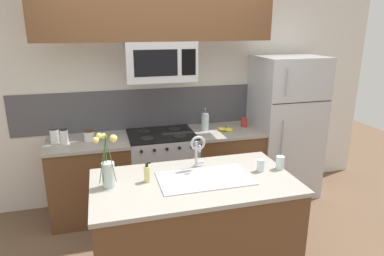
{
  "coord_description": "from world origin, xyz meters",
  "views": [
    {
      "loc": [
        -0.64,
        -2.79,
        2.12
      ],
      "look_at": [
        0.19,
        0.27,
        1.16
      ],
      "focal_mm": 32.0,
      "sensor_mm": 36.0,
      "label": 1
    }
  ],
  "objects": [
    {
      "name": "back_counter_left",
      "position": [
        -0.81,
        0.9,
        0.46
      ],
      "size": [
        0.9,
        0.65,
        0.91
      ],
      "color": "brown",
      "rests_on": "ground"
    },
    {
      "name": "coffee_tin",
      "position": [
        1.04,
        0.95,
        0.97
      ],
      "size": [
        0.08,
        0.08,
        0.11
      ],
      "primitive_type": "cylinder",
      "color": "#B22D23",
      "rests_on": "back_counter_right"
    },
    {
      "name": "island_counter",
      "position": [
        0.04,
        -0.35,
        0.46
      ],
      "size": [
        1.64,
        0.9,
        0.91
      ],
      "color": "brown",
      "rests_on": "ground"
    },
    {
      "name": "upper_cabinet_band",
      "position": [
        -0.03,
        0.85,
        2.26
      ],
      "size": [
        2.44,
        0.34,
        0.6
      ],
      "primitive_type": "cube",
      "color": "brown"
    },
    {
      "name": "microwave",
      "position": [
        0.0,
        0.88,
        1.75
      ],
      "size": [
        0.74,
        0.4,
        0.42
      ],
      "color": "#B7BABF"
    },
    {
      "name": "storage_jar_tall",
      "position": [
        -1.15,
        0.92,
        0.99
      ],
      "size": [
        0.09,
        0.09,
        0.17
      ],
      "color": "silver",
      "rests_on": "back_counter_left"
    },
    {
      "name": "flower_vase",
      "position": [
        -0.63,
        -0.3,
        1.05
      ],
      "size": [
        0.18,
        0.14,
        0.46
      ],
      "color": "silver",
      "rests_on": "island_counter"
    },
    {
      "name": "stove_range",
      "position": [
        0.0,
        0.9,
        0.46
      ],
      "size": [
        0.76,
        0.64,
        0.93
      ],
      "color": "#B7BABF",
      "rests_on": "ground"
    },
    {
      "name": "splash_band",
      "position": [
        0.0,
        1.22,
        1.15
      ],
      "size": [
        3.3,
        0.01,
        0.48
      ],
      "primitive_type": "cube",
      "color": "#4C4C51",
      "rests_on": "rear_partition"
    },
    {
      "name": "spare_glass",
      "position": [
        0.83,
        -0.33,
        0.97
      ],
      "size": [
        0.07,
        0.07,
        0.12
      ],
      "color": "silver",
      "rests_on": "island_counter"
    },
    {
      "name": "kitchen_sink",
      "position": [
        0.13,
        -0.35,
        0.84
      ],
      "size": [
        0.76,
        0.44,
        0.16
      ],
      "color": "#ADAFB5",
      "rests_on": "island_counter"
    },
    {
      "name": "banana_bunch",
      "position": [
        0.77,
        0.84,
        0.93
      ],
      "size": [
        0.19,
        0.15,
        0.07
      ],
      "color": "yellow",
      "rests_on": "back_counter_right"
    },
    {
      "name": "storage_jar_medium",
      "position": [
        -1.04,
        0.87,
        0.99
      ],
      "size": [
        0.08,
        0.08,
        0.17
      ],
      "color": "silver",
      "rests_on": "back_counter_left"
    },
    {
      "name": "back_counter_right",
      "position": [
        0.79,
        0.9,
        0.46
      ],
      "size": [
        0.84,
        0.65,
        0.91
      ],
      "color": "brown",
      "rests_on": "ground"
    },
    {
      "name": "storage_jar_short",
      "position": [
        -0.79,
        0.9,
        0.97
      ],
      "size": [
        0.11,
        0.11,
        0.12
      ],
      "color": "silver",
      "rests_on": "back_counter_left"
    },
    {
      "name": "sink_faucet",
      "position": [
        0.13,
        -0.13,
        1.11
      ],
      "size": [
        0.14,
        0.14,
        0.31
      ],
      "color": "#B7BABF",
      "rests_on": "island_counter"
    },
    {
      "name": "ground_plane",
      "position": [
        0.0,
        0.0,
        0.0
      ],
      "size": [
        10.0,
        10.0,
        0.0
      ],
      "primitive_type": "plane",
      "color": "brown"
    },
    {
      "name": "dish_soap_bottle",
      "position": [
        -0.33,
        -0.28,
        0.98
      ],
      "size": [
        0.06,
        0.05,
        0.16
      ],
      "color": "#DBCC75",
      "rests_on": "island_counter"
    },
    {
      "name": "rear_partition",
      "position": [
        0.3,
        1.28,
        1.3
      ],
      "size": [
        5.2,
        0.1,
        2.6
      ],
      "primitive_type": "cube",
      "color": "silver",
      "rests_on": "ground"
    },
    {
      "name": "refrigerator",
      "position": [
        1.58,
        0.92,
        0.88
      ],
      "size": [
        0.78,
        0.74,
        1.76
      ],
      "color": "#B7BABF",
      "rests_on": "ground"
    },
    {
      "name": "drinking_glass",
      "position": [
        0.64,
        -0.33,
        0.96
      ],
      "size": [
        0.06,
        0.06,
        0.11
      ],
      "color": "silver",
      "rests_on": "island_counter"
    },
    {
      "name": "french_press",
      "position": [
        0.54,
        0.96,
        1.01
      ],
      "size": [
        0.09,
        0.09,
        0.27
      ],
      "color": "silver",
      "rests_on": "back_counter_right"
    }
  ]
}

